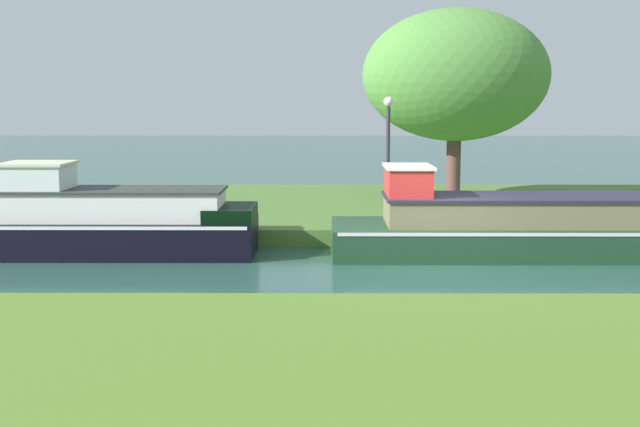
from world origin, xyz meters
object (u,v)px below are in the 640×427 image
Objects in this scene: black_narrowboat at (94,223)px; mooring_post_near at (564,216)px; forest_barge at (542,228)px; willow_tree_left at (456,75)px; lamp_post at (388,143)px.

mooring_post_near is (10.60, 1.27, -0.01)m from black_narrowboat.
forest_barge is 1.53m from mooring_post_near.
lamp_post is (-2.35, -4.31, -1.77)m from willow_tree_left.
forest_barge is 1.72× the size of willow_tree_left.
lamp_post is (6.59, 2.69, 1.61)m from black_narrowboat.
lamp_post is 4.56m from mooring_post_near.
lamp_post reaches higher than forest_barge.
lamp_post is at bearing -118.56° from willow_tree_left.
black_narrowboat is 10.68m from mooring_post_near.
lamp_post is at bearing 160.50° from mooring_post_near.
willow_tree_left reaches higher than mooring_post_near.
black_narrowboat is at bearing -157.75° from lamp_post.
willow_tree_left reaches higher than forest_barge.
willow_tree_left is (8.93, 7.00, 3.39)m from black_narrowboat.
forest_barge is 18.08× the size of mooring_post_near.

